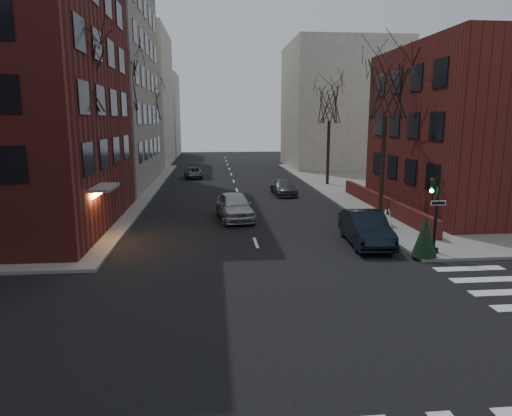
{
  "coord_description": "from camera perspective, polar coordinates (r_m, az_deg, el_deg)",
  "views": [
    {
      "loc": [
        -2.14,
        -10.51,
        6.19
      ],
      "look_at": [
        -0.08,
        11.05,
        2.0
      ],
      "focal_mm": 32.0,
      "sensor_mm": 36.0,
      "label": 1
    }
  ],
  "objects": [
    {
      "name": "building_left_tan",
      "position": [
        47.56,
        -25.1,
        19.42
      ],
      "size": [
        18.0,
        18.0,
        28.0
      ],
      "primitive_type": "cube",
      "color": "#A19685",
      "rests_on": "ground"
    },
    {
      "name": "tree_left_c",
      "position": [
        50.98,
        -13.3,
        12.74
      ],
      "size": [
        3.96,
        3.96,
        9.72
      ],
      "color": "#2D231C",
      "rests_on": "sidewalk_far_left"
    },
    {
      "name": "parked_sedan",
      "position": [
        23.61,
        13.55,
        -2.47
      ],
      "size": [
        2.07,
        5.16,
        1.67
      ],
      "primitive_type": "imported",
      "rotation": [
        0.0,
        0.0,
        -0.06
      ],
      "color": "black",
      "rests_on": "ground"
    },
    {
      "name": "car_lane_gray",
      "position": [
        38.42,
        3.47,
        2.62
      ],
      "size": [
        1.93,
        4.42,
        1.27
      ],
      "primitive_type": "imported",
      "rotation": [
        0.0,
        0.0,
        0.04
      ],
      "color": "#434449",
      "rests_on": "ground"
    },
    {
      "name": "streetlamp_far",
      "position": [
        52.89,
        -12.18,
        8.59
      ],
      "size": [
        0.36,
        0.36,
        6.28
      ],
      "color": "black",
      "rests_on": "sidewalk_far_left"
    },
    {
      "name": "building_distant_lb",
      "position": [
        83.22,
        -13.22,
        11.23
      ],
      "size": [
        10.0,
        12.0,
        14.0
      ],
      "primitive_type": "cube",
      "color": "beige",
      "rests_on": "ground"
    },
    {
      "name": "evergreen_shrub",
      "position": [
        21.83,
        20.38,
        -3.31
      ],
      "size": [
        1.43,
        1.43,
        1.84
      ],
      "primitive_type": "cone",
      "rotation": [
        0.0,
        0.0,
        -0.36
      ],
      "color": "black",
      "rests_on": "sidewalk_far_right"
    },
    {
      "name": "tree_left_a",
      "position": [
        25.5,
        -21.38,
        15.36
      ],
      "size": [
        4.18,
        4.18,
        10.26
      ],
      "color": "#2D231C",
      "rests_on": "sidewalk_far_left"
    },
    {
      "name": "tree_left_b",
      "position": [
        37.21,
        -16.31,
        14.72
      ],
      "size": [
        4.4,
        4.4,
        10.8
      ],
      "color": "#2D231C",
      "rests_on": "sidewalk_far_left"
    },
    {
      "name": "sandwich_board",
      "position": [
        27.43,
        16.06,
        -1.18
      ],
      "size": [
        0.56,
        0.69,
        0.96
      ],
      "primitive_type": "cube",
      "rotation": [
        0.0,
        0.0,
        -0.26
      ],
      "color": "silver",
      "rests_on": "sidewalk_far_right"
    },
    {
      "name": "low_wall_right",
      "position": [
        32.13,
        15.49,
        0.62
      ],
      "size": [
        0.35,
        16.0,
        1.0
      ],
      "primitive_type": "cube",
      "color": "#571C19",
      "rests_on": "sidewalk_far_right"
    },
    {
      "name": "tree_right_b",
      "position": [
        43.91,
        9.19,
        12.64
      ],
      "size": [
        3.74,
        3.74,
        9.18
      ],
      "color": "#2D231C",
      "rests_on": "sidewalk_far_right"
    },
    {
      "name": "streetlamp_near",
      "position": [
        33.12,
        -16.13,
        7.15
      ],
      "size": [
        0.36,
        0.36,
        6.28
      ],
      "color": "black",
      "rests_on": "sidewalk_far_left"
    },
    {
      "name": "ground",
      "position": [
        12.38,
        5.55,
        -19.11
      ],
      "size": [
        160.0,
        160.0,
        0.0
      ],
      "primitive_type": "plane",
      "color": "black",
      "rests_on": "ground"
    },
    {
      "name": "building_distant_ra",
      "position": [
        62.91,
        10.6,
        12.42
      ],
      "size": [
        14.0,
        14.0,
        16.0
      ],
      "primitive_type": "cube",
      "color": "beige",
      "rests_on": "ground"
    },
    {
      "name": "car_lane_silver",
      "position": [
        28.76,
        -2.7,
        0.25
      ],
      "size": [
        2.54,
        5.2,
        1.71
      ],
      "primitive_type": "imported",
      "rotation": [
        0.0,
        0.0,
        0.11
      ],
      "color": "#AAABB0",
      "rests_on": "ground"
    },
    {
      "name": "building_right_brick",
      "position": [
        34.91,
        27.14,
        8.63
      ],
      "size": [
        12.0,
        14.0,
        11.0
      ],
      "primitive_type": "cube",
      "color": "#571C19",
      "rests_on": "ground"
    },
    {
      "name": "building_distant_la",
      "position": [
        66.81,
        -17.0,
        12.9
      ],
      "size": [
        14.0,
        16.0,
        18.0
      ],
      "primitive_type": "cube",
      "color": "beige",
      "rests_on": "ground"
    },
    {
      "name": "tree_right_a",
      "position": [
        30.59,
        15.99,
        13.99
      ],
      "size": [
        3.96,
        3.96,
        9.72
      ],
      "color": "#2D231C",
      "rests_on": "sidewalk_far_right"
    },
    {
      "name": "traffic_signal",
      "position": [
        22.37,
        21.44,
        -0.86
      ],
      "size": [
        0.76,
        0.44,
        4.0
      ],
      "color": "black",
      "rests_on": "sidewalk_far_right"
    },
    {
      "name": "car_lane_far",
      "position": [
        49.77,
        -7.83,
        4.36
      ],
      "size": [
        2.23,
        4.23,
        1.13
      ],
      "primitive_type": "imported",
      "rotation": [
        0.0,
        0.0,
        0.09
      ],
      "color": "#414146",
      "rests_on": "ground"
    }
  ]
}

